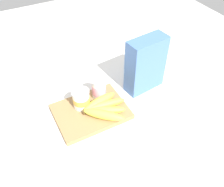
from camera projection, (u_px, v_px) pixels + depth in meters
name	position (u px, v px, depth m)	size (l,w,h in m)	color
ground_plane	(91.00, 113.00, 1.05)	(2.40, 2.40, 0.00)	silver
cutting_board	(91.00, 111.00, 1.04)	(0.30, 0.23, 0.02)	#A37A4C
cereal_box	(145.00, 65.00, 1.08)	(0.18, 0.08, 0.26)	#4770B7
yogurt_cup_front	(81.00, 99.00, 1.02)	(0.07, 0.07, 0.08)	white
yogurt_cup_back	(99.00, 89.00, 1.06)	(0.06, 0.06, 0.09)	white
banana_bunch	(103.00, 108.00, 1.02)	(0.20, 0.18, 0.04)	#DCD245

